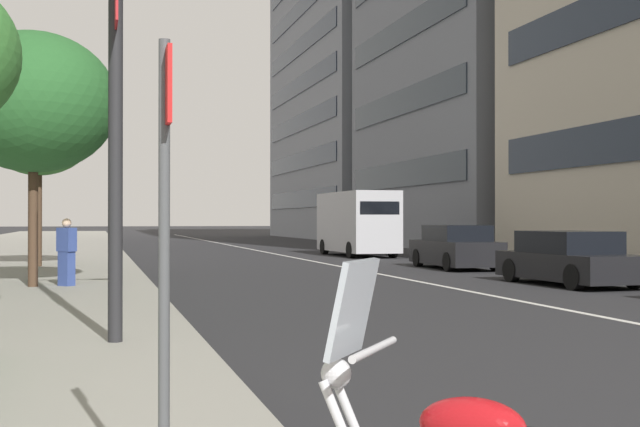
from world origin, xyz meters
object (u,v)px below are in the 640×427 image
(parking_sign_by_curb, at_px, (165,228))
(pedestrian_on_plaza, at_px, (67,252))
(car_approaching_light, at_px, (569,259))
(street_tree_mid_sidewalk, at_px, (33,102))
(car_following_behind, at_px, (455,248))
(street_tree_near_plaza_corner, at_px, (39,129))
(delivery_van_ahead, at_px, (357,222))

(parking_sign_by_curb, distance_m, pedestrian_on_plaza, 15.59)
(car_approaching_light, height_order, street_tree_mid_sidewalk, street_tree_mid_sidewalk)
(car_approaching_light, relative_size, car_following_behind, 0.98)
(car_following_behind, distance_m, street_tree_near_plaza_corner, 14.36)
(car_approaching_light, bearing_deg, street_tree_near_plaza_corner, 52.06)
(car_approaching_light, distance_m, delivery_van_ahead, 17.36)
(car_following_behind, relative_size, street_tree_mid_sidewalk, 0.77)
(parking_sign_by_curb, bearing_deg, delivery_van_ahead, -19.45)
(street_tree_near_plaza_corner, bearing_deg, parking_sign_by_curb, -174.97)
(delivery_van_ahead, distance_m, pedestrian_on_plaza, 20.28)
(car_following_behind, bearing_deg, street_tree_near_plaza_corner, 81.89)
(car_following_behind, bearing_deg, car_approaching_light, -178.78)
(delivery_van_ahead, distance_m, street_tree_mid_sidewalk, 20.94)
(delivery_van_ahead, xyz_separation_m, street_tree_near_plaza_corner, (-7.66, 13.33, 3.07))
(street_tree_mid_sidewalk, relative_size, street_tree_near_plaza_corner, 0.97)
(car_following_behind, xyz_separation_m, delivery_van_ahead, (10.13, 0.26, 0.84))
(parking_sign_by_curb, height_order, pedestrian_on_plaza, parking_sign_by_curb)
(parking_sign_by_curb, relative_size, street_tree_near_plaza_corner, 0.41)
(car_following_behind, distance_m, pedestrian_on_plaza, 13.85)
(car_following_behind, xyz_separation_m, street_tree_near_plaza_corner, (2.47, 13.59, 3.91))
(parking_sign_by_curb, relative_size, pedestrian_on_plaza, 1.59)
(car_following_behind, height_order, parking_sign_by_curb, parking_sign_by_curb)
(car_following_behind, xyz_separation_m, street_tree_mid_sidewalk, (-6.12, 13.17, 3.63))
(car_approaching_light, xyz_separation_m, street_tree_mid_sidewalk, (1.09, 13.05, 3.68))
(delivery_van_ahead, bearing_deg, car_approaching_light, 179.52)
(delivery_van_ahead, bearing_deg, parking_sign_by_curb, 159.62)
(car_following_behind, height_order, delivery_van_ahead, delivery_van_ahead)
(car_approaching_light, xyz_separation_m, delivery_van_ahead, (17.33, 0.14, 0.89))
(car_approaching_light, distance_m, car_following_behind, 7.20)
(street_tree_near_plaza_corner, bearing_deg, street_tree_mid_sidewalk, -177.22)
(delivery_van_ahead, bearing_deg, car_following_behind, -179.47)
(delivery_van_ahead, distance_m, street_tree_near_plaza_corner, 15.68)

